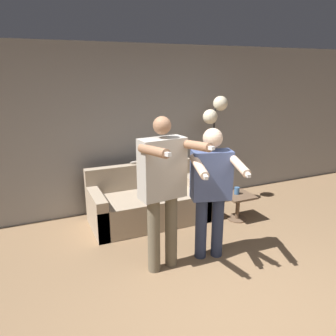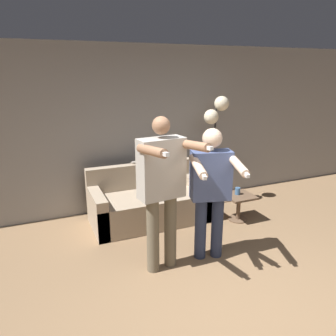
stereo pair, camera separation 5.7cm
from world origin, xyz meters
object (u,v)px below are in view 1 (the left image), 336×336
person_right (211,186)px  cat (149,157)px  person_left (163,184)px  floor_lamp (215,120)px  cup (237,191)px  couch (148,203)px  side_table (238,202)px

person_right → cat: (-0.17, 1.58, -0.02)m
person_left → person_right: bearing=-6.7°
floor_lamp → cup: bearing=-86.2°
couch → side_table: 1.37m
couch → cat: cat is taller
couch → cup: size_ratio=15.94×
floor_lamp → couch: bearing=-173.0°
couch → person_right: (0.33, -1.27, 0.65)m
cat → couch: bearing=-116.2°
couch → cat: (0.16, 0.32, 0.63)m
couch → cat: size_ratio=3.36×
cat → side_table: 1.52m
cup → floor_lamp: bearing=93.8°
side_table → cup: 0.17m
couch → cat: bearing=63.8°
person_left → side_table: 1.87m
cat → cup: bearing=-36.1°
couch → side_table: bearing=-22.4°
couch → cup: 1.37m
person_right → cat: size_ratio=3.14×
couch → side_table: size_ratio=4.06×
floor_lamp → cup: (0.04, -0.64, -0.99)m
person_left → side_table: (1.54, 0.74, -0.74)m
person_right → side_table: 1.36m
person_left → side_table: size_ratio=4.19×
floor_lamp → cat: bearing=171.1°
cat → side_table: cat is taller
couch → cup: (1.26, -0.49, 0.18)m
cat → cup: (1.11, -0.81, -0.44)m
couch → floor_lamp: bearing=7.0°
floor_lamp → cup: 1.18m
person_right → floor_lamp: (0.89, 1.42, 0.52)m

